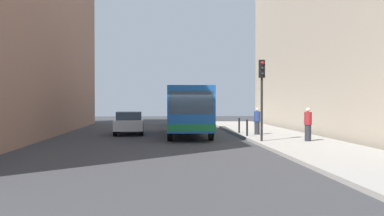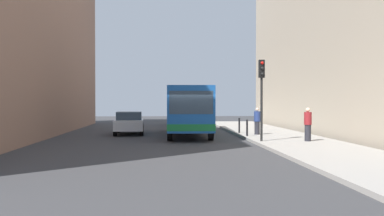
{
  "view_description": "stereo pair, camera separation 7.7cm",
  "coord_description": "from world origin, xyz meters",
  "px_view_note": "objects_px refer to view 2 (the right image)",
  "views": [
    {
      "loc": [
        -1.55,
        -23.15,
        2.15
      ],
      "look_at": [
        0.32,
        2.53,
        1.76
      ],
      "focal_mm": 40.56,
      "sensor_mm": 36.0,
      "label": 1
    },
    {
      "loc": [
        -1.48,
        -23.16,
        2.15
      ],
      "look_at": [
        0.32,
        2.53,
        1.76
      ],
      "focal_mm": 40.56,
      "sensor_mm": 36.0,
      "label": 2
    }
  ],
  "objects_px": {
    "bus": "(189,108)",
    "pedestrian_mid_sidewalk": "(257,121)",
    "bollard_near": "(247,128)",
    "pedestrian_near_signal": "(308,124)",
    "bollard_mid": "(239,125)",
    "car_behind_bus": "(183,117)",
    "car_beside_bus": "(129,122)",
    "traffic_light": "(262,85)"
  },
  "relations": [
    {
      "from": "bollard_near",
      "to": "pedestrian_near_signal",
      "type": "xyz_separation_m",
      "value": [
        2.42,
        -3.41,
        0.37
      ]
    },
    {
      "from": "bollard_near",
      "to": "bus",
      "type": "bearing_deg",
      "value": 136.55
    },
    {
      "from": "bollard_mid",
      "to": "pedestrian_mid_sidewalk",
      "type": "relative_size",
      "value": 0.59
    },
    {
      "from": "bus",
      "to": "bollard_mid",
      "type": "distance_m",
      "value": 3.42
    },
    {
      "from": "car_behind_bus",
      "to": "pedestrian_mid_sidewalk",
      "type": "distance_m",
      "value": 13.43
    },
    {
      "from": "car_behind_bus",
      "to": "traffic_light",
      "type": "height_order",
      "value": "traffic_light"
    },
    {
      "from": "bus",
      "to": "bollard_mid",
      "type": "bearing_deg",
      "value": 173.37
    },
    {
      "from": "traffic_light",
      "to": "pedestrian_mid_sidewalk",
      "type": "relative_size",
      "value": 2.53
    },
    {
      "from": "bus",
      "to": "traffic_light",
      "type": "xyz_separation_m",
      "value": [
        3.3,
        -6.25,
        1.28
      ]
    },
    {
      "from": "car_beside_bus",
      "to": "pedestrian_mid_sidewalk",
      "type": "distance_m",
      "value": 8.38
    },
    {
      "from": "bollard_mid",
      "to": "pedestrian_mid_sidewalk",
      "type": "height_order",
      "value": "pedestrian_mid_sidewalk"
    },
    {
      "from": "car_beside_bus",
      "to": "bollard_near",
      "type": "distance_m",
      "value": 8.07
    },
    {
      "from": "car_behind_bus",
      "to": "bus",
      "type": "bearing_deg",
      "value": 86.83
    },
    {
      "from": "bus",
      "to": "bollard_near",
      "type": "distance_m",
      "value": 4.55
    },
    {
      "from": "bus",
      "to": "pedestrian_mid_sidewalk",
      "type": "bearing_deg",
      "value": 156.32
    },
    {
      "from": "traffic_light",
      "to": "bollard_mid",
      "type": "distance_m",
      "value": 6.23
    },
    {
      "from": "car_behind_bus",
      "to": "bollard_mid",
      "type": "bearing_deg",
      "value": 102.62
    },
    {
      "from": "bollard_mid",
      "to": "pedestrian_near_signal",
      "type": "bearing_deg",
      "value": -67.86
    },
    {
      "from": "car_beside_bus",
      "to": "pedestrian_near_signal",
      "type": "height_order",
      "value": "pedestrian_near_signal"
    },
    {
      "from": "bollard_near",
      "to": "bollard_mid",
      "type": "distance_m",
      "value": 2.54
    },
    {
      "from": "bus",
      "to": "car_behind_bus",
      "type": "bearing_deg",
      "value": -88.73
    },
    {
      "from": "car_beside_bus",
      "to": "bollard_near",
      "type": "height_order",
      "value": "car_beside_bus"
    },
    {
      "from": "bollard_mid",
      "to": "car_beside_bus",
      "type": "bearing_deg",
      "value": 169.06
    },
    {
      "from": "bus",
      "to": "bollard_mid",
      "type": "xyz_separation_m",
      "value": [
        3.2,
        -0.5,
        -1.1
      ]
    },
    {
      "from": "car_behind_bus",
      "to": "bollard_mid",
      "type": "height_order",
      "value": "car_behind_bus"
    },
    {
      "from": "bollard_near",
      "to": "pedestrian_mid_sidewalk",
      "type": "distance_m",
      "value": 1.4
    },
    {
      "from": "car_behind_bus",
      "to": "pedestrian_mid_sidewalk",
      "type": "bearing_deg",
      "value": 104.44
    },
    {
      "from": "car_behind_bus",
      "to": "bollard_near",
      "type": "height_order",
      "value": "car_behind_bus"
    },
    {
      "from": "bollard_mid",
      "to": "pedestrian_near_signal",
      "type": "distance_m",
      "value": 6.43
    },
    {
      "from": "traffic_light",
      "to": "pedestrian_near_signal",
      "type": "distance_m",
      "value": 3.08
    },
    {
      "from": "car_behind_bus",
      "to": "bollard_mid",
      "type": "relative_size",
      "value": 4.7
    },
    {
      "from": "car_behind_bus",
      "to": "pedestrian_mid_sidewalk",
      "type": "relative_size",
      "value": 2.75
    },
    {
      "from": "pedestrian_near_signal",
      "to": "pedestrian_mid_sidewalk",
      "type": "bearing_deg",
      "value": -24.62
    },
    {
      "from": "car_beside_bus",
      "to": "bollard_mid",
      "type": "distance_m",
      "value": 7.19
    },
    {
      "from": "traffic_light",
      "to": "pedestrian_mid_sidewalk",
      "type": "xyz_separation_m",
      "value": [
        0.73,
        4.29,
        -2.05
      ]
    },
    {
      "from": "bollard_mid",
      "to": "car_behind_bus",
      "type": "bearing_deg",
      "value": 104.89
    },
    {
      "from": "bus",
      "to": "pedestrian_mid_sidewalk",
      "type": "height_order",
      "value": "bus"
    },
    {
      "from": "bus",
      "to": "car_beside_bus",
      "type": "relative_size",
      "value": 2.49
    },
    {
      "from": "pedestrian_near_signal",
      "to": "bollard_near",
      "type": "bearing_deg",
      "value": -8.76
    },
    {
      "from": "bus",
      "to": "bollard_near",
      "type": "height_order",
      "value": "bus"
    },
    {
      "from": "car_beside_bus",
      "to": "car_behind_bus",
      "type": "xyz_separation_m",
      "value": [
        4.03,
        10.04,
        0.0
      ]
    },
    {
      "from": "bollard_near",
      "to": "pedestrian_near_signal",
      "type": "height_order",
      "value": "pedestrian_near_signal"
    }
  ]
}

